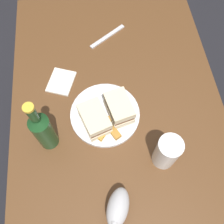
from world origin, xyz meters
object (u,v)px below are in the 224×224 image
Objects in this scene: sandwich_half_right at (120,108)px; fork at (107,37)px; napkin at (61,82)px; sandwich_half_left at (95,119)px; plate at (105,114)px; pint_glass at (166,153)px; cider_bottle at (43,130)px; gravy_boat at (118,208)px.

fork is at bearing -179.17° from sandwich_half_right.
sandwich_half_right reaches higher than napkin.
sandwich_half_right reaches higher than sandwich_half_left.
fork is (-0.36, 0.05, -0.00)m from plate.
napkin is at bearing -128.74° from sandwich_half_right.
pint_glass is 0.56m from fork.
sandwich_half_right is 0.50× the size of cider_bottle.
plate is 1.81× the size of gravy_boat.
napkin is at bearing -136.26° from plate.
napkin is (-0.16, -0.15, -0.00)m from plate.
sandwich_half_left is 0.98× the size of pint_glass.
pint_glass is at bearing -111.19° from fork.
napkin is 0.28m from fork.
plate is at bearing 110.46° from cider_bottle.
sandwich_half_right reaches higher than plate.
fork is (-0.69, 0.04, -0.04)m from gravy_boat.
sandwich_half_left is 0.54× the size of cider_bottle.
sandwich_half_right is (-0.03, 0.09, 0.00)m from sandwich_half_left.
pint_glass is 0.39m from cider_bottle.
gravy_boat is 0.51m from napkin.
napkin is at bearing -162.10° from gravy_boat.
sandwich_half_left is 0.23m from napkin.
gravy_boat is at bearing -128.05° from fork.
napkin is at bearing 168.53° from cider_bottle.
plate is 0.96× the size of cider_bottle.
sandwich_half_left is at bearing -48.40° from plate.
plate is 0.37m from fork.
pint_glass is at bearing 43.87° from plate.
cider_bottle is at bearing -75.90° from sandwich_half_left.
fork is (-0.37, -0.01, -0.05)m from sandwich_half_right.
cider_bottle is 1.43× the size of fork.
sandwich_half_left is at bearing -171.80° from gravy_boat.
plate is 0.26m from pint_glass.
sandwich_half_right is at bearing -123.70° from fork.
sandwich_half_right is at bearing -145.16° from pint_glass.
plate is 0.23m from cider_bottle.
sandwich_half_left is at bearing -136.48° from fork.
plate is 2.26× the size of napkin.
pint_glass reaches higher than sandwich_half_left.
plate is 0.07m from sandwich_half_right.
pint_glass is 1.28× the size of napkin.
sandwich_half_left reaches higher than plate.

